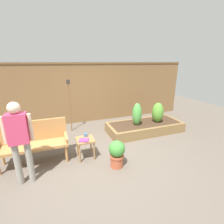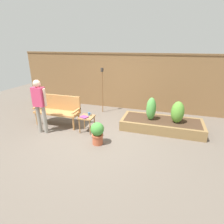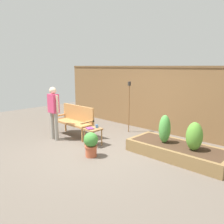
# 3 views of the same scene
# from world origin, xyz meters

# --- Properties ---
(ground_plane) EXTENTS (14.00, 14.00, 0.00)m
(ground_plane) POSITION_xyz_m (0.00, 0.00, 0.00)
(ground_plane) COLOR #60564C
(fence_back) EXTENTS (8.40, 0.14, 2.16)m
(fence_back) POSITION_xyz_m (0.00, 2.60, 1.09)
(fence_back) COLOR brown
(fence_back) RESTS_ON ground_plane
(garden_bench) EXTENTS (1.44, 0.48, 0.94)m
(garden_bench) POSITION_xyz_m (-1.44, 0.41, 0.54)
(garden_bench) COLOR #B77F47
(garden_bench) RESTS_ON ground_plane
(side_table) EXTENTS (0.40, 0.40, 0.48)m
(side_table) POSITION_xyz_m (-0.34, 0.16, 0.40)
(side_table) COLOR #9E7042
(side_table) RESTS_ON ground_plane
(cup_on_table) EXTENTS (0.11, 0.08, 0.09)m
(cup_on_table) POSITION_xyz_m (-0.31, 0.27, 0.53)
(cup_on_table) COLOR teal
(cup_on_table) RESTS_ON side_table
(book_on_table) EXTENTS (0.26, 0.23, 0.03)m
(book_on_table) POSITION_xyz_m (-0.38, 0.08, 0.49)
(book_on_table) COLOR #7F3875
(book_on_table) RESTS_ON side_table
(potted_boxwood) EXTENTS (0.35, 0.35, 0.60)m
(potted_boxwood) POSITION_xyz_m (0.21, -0.41, 0.33)
(potted_boxwood) COLOR #B75638
(potted_boxwood) RESTS_ON ground_plane
(raised_planter_bed) EXTENTS (2.40, 1.00, 0.30)m
(raised_planter_bed) POSITION_xyz_m (1.75, 0.99, 0.15)
(raised_planter_bed) COLOR olive
(raised_planter_bed) RESTS_ON ground_plane
(shrub_near_bench) EXTENTS (0.28, 0.28, 0.69)m
(shrub_near_bench) POSITION_xyz_m (1.41, 0.93, 0.65)
(shrub_near_bench) COLOR brown
(shrub_near_bench) RESTS_ON raised_planter_bed
(shrub_far_corner) EXTENTS (0.36, 0.36, 0.64)m
(shrub_far_corner) POSITION_xyz_m (2.16, 0.93, 0.62)
(shrub_far_corner) COLOR brown
(shrub_far_corner) RESTS_ON raised_planter_bed
(tiki_torch) EXTENTS (0.10, 0.10, 1.67)m
(tiki_torch) POSITION_xyz_m (-0.47, 1.86, 1.14)
(tiki_torch) COLOR brown
(tiki_torch) RESTS_ON ground_plane
(person_by_bench) EXTENTS (0.47, 0.20, 1.56)m
(person_by_bench) POSITION_xyz_m (-1.56, -0.27, 0.93)
(person_by_bench) COLOR gray
(person_by_bench) RESTS_ON ground_plane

